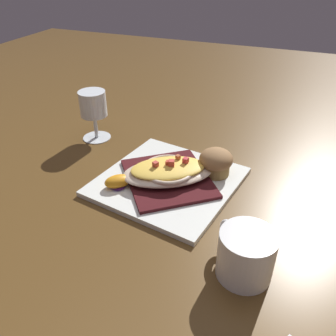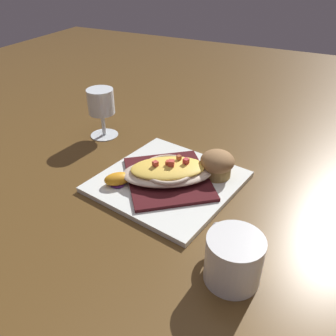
{
  "view_description": "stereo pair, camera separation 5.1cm",
  "coord_description": "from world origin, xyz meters",
  "px_view_note": "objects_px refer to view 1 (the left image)",
  "views": [
    {
      "loc": [
        -0.23,
        0.59,
        0.45
      ],
      "look_at": [
        0.0,
        0.0,
        0.04
      ],
      "focal_mm": 37.3,
      "sensor_mm": 36.0,
      "label": 1
    },
    {
      "loc": [
        -0.28,
        0.57,
        0.45
      ],
      "look_at": [
        0.0,
        0.0,
        0.04
      ],
      "focal_mm": 37.3,
      "sensor_mm": 36.0,
      "label": 2
    }
  ],
  "objects_px": {
    "gratin_dish": "(168,171)",
    "orange_garnish": "(118,182)",
    "muffin": "(216,162)",
    "square_plate": "(168,182)",
    "coffee_mug": "(245,256)",
    "stemmed_glass": "(93,107)"
  },
  "relations": [
    {
      "from": "gratin_dish",
      "to": "coffee_mug",
      "type": "relative_size",
      "value": 2.22
    },
    {
      "from": "gratin_dish",
      "to": "coffee_mug",
      "type": "bearing_deg",
      "value": 137.59
    },
    {
      "from": "gratin_dish",
      "to": "stemmed_glass",
      "type": "distance_m",
      "value": 0.3
    },
    {
      "from": "square_plate",
      "to": "stemmed_glass",
      "type": "relative_size",
      "value": 2.12
    },
    {
      "from": "coffee_mug",
      "to": "stemmed_glass",
      "type": "bearing_deg",
      "value": -34.26
    },
    {
      "from": "muffin",
      "to": "stemmed_glass",
      "type": "bearing_deg",
      "value": -11.0
    },
    {
      "from": "orange_garnish",
      "to": "stemmed_glass",
      "type": "distance_m",
      "value": 0.27
    },
    {
      "from": "square_plate",
      "to": "coffee_mug",
      "type": "bearing_deg",
      "value": 137.59
    },
    {
      "from": "muffin",
      "to": "coffee_mug",
      "type": "xyz_separation_m",
      "value": [
        -0.11,
        0.25,
        -0.01
      ]
    },
    {
      "from": "orange_garnish",
      "to": "coffee_mug",
      "type": "xyz_separation_m",
      "value": [
        -0.29,
        0.12,
        0.01
      ]
    },
    {
      "from": "muffin",
      "to": "coffee_mug",
      "type": "distance_m",
      "value": 0.27
    },
    {
      "from": "muffin",
      "to": "orange_garnish",
      "type": "height_order",
      "value": "muffin"
    },
    {
      "from": "gratin_dish",
      "to": "muffin",
      "type": "height_order",
      "value": "muffin"
    },
    {
      "from": "square_plate",
      "to": "coffee_mug",
      "type": "relative_size",
      "value": 2.75
    },
    {
      "from": "stemmed_glass",
      "to": "muffin",
      "type": "bearing_deg",
      "value": 169.0
    },
    {
      "from": "gratin_dish",
      "to": "orange_garnish",
      "type": "xyz_separation_m",
      "value": [
        0.09,
        0.06,
        -0.01
      ]
    },
    {
      "from": "orange_garnish",
      "to": "muffin",
      "type": "bearing_deg",
      "value": -145.12
    },
    {
      "from": "square_plate",
      "to": "gratin_dish",
      "type": "xyz_separation_m",
      "value": [
        -0.0,
        -0.0,
        0.03
      ]
    },
    {
      "from": "muffin",
      "to": "orange_garnish",
      "type": "distance_m",
      "value": 0.22
    },
    {
      "from": "square_plate",
      "to": "coffee_mug",
      "type": "distance_m",
      "value": 0.28
    },
    {
      "from": "gratin_dish",
      "to": "muffin",
      "type": "xyz_separation_m",
      "value": [
        -0.09,
        -0.06,
        0.01
      ]
    },
    {
      "from": "stemmed_glass",
      "to": "gratin_dish",
      "type": "bearing_deg",
      "value": 153.42
    }
  ]
}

